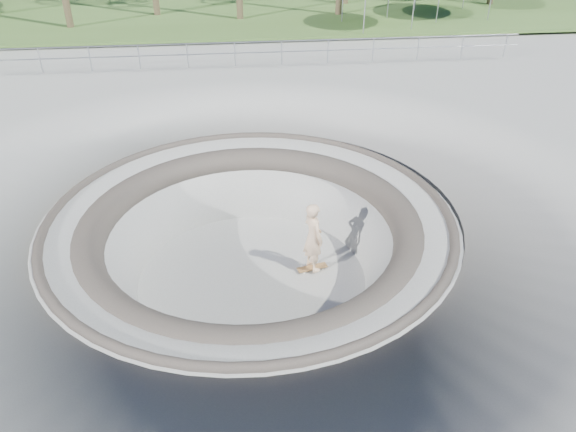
% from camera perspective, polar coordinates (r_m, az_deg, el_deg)
% --- Properties ---
extents(ground, '(180.00, 180.00, 0.00)m').
position_cam_1_polar(ground, '(14.09, -3.90, -0.06)').
color(ground, '#A7A8A3').
rests_on(ground, ground).
extents(skate_bowl, '(14.00, 14.00, 4.10)m').
position_cam_1_polar(skate_bowl, '(15.13, -3.65, -5.94)').
color(skate_bowl, '#A7A8A3').
rests_on(skate_bowl, ground).
extents(distant_hills, '(103.20, 45.00, 28.60)m').
position_cam_1_polar(distant_hills, '(70.73, -2.94, 20.15)').
color(distant_hills, olive).
rests_on(distant_hills, ground).
extents(safety_railing, '(25.00, 0.06, 1.03)m').
position_cam_1_polar(safety_railing, '(24.88, -5.42, 16.08)').
color(safety_railing, '#96999E').
rests_on(safety_railing, ground).
extents(skateboard, '(0.87, 0.41, 0.09)m').
position_cam_1_polar(skateboard, '(15.36, 2.48, -5.27)').
color(skateboard, olive).
rests_on(skateboard, ground).
extents(skater, '(0.73, 0.86, 2.00)m').
position_cam_1_polar(skater, '(14.76, 2.57, -2.13)').
color(skater, beige).
rests_on(skater, skateboard).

